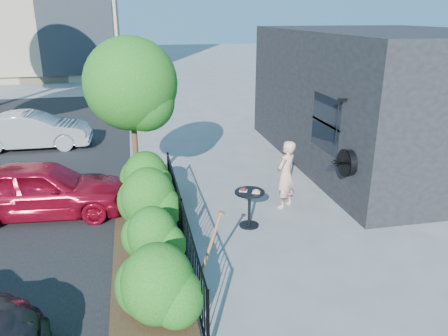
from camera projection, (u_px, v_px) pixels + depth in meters
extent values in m
plane|color=gray|center=(255.00, 241.00, 9.04)|extent=(120.00, 120.00, 0.00)
cube|color=black|center=(388.00, 97.00, 13.58)|extent=(6.00, 9.00, 4.00)
cube|color=black|center=(326.00, 123.00, 11.13)|extent=(0.04, 1.60, 1.40)
cube|color=black|center=(326.00, 123.00, 11.13)|extent=(0.05, 1.70, 0.06)
cylinder|color=black|center=(348.00, 163.00, 9.92)|extent=(0.18, 0.60, 0.60)
cylinder|color=black|center=(344.00, 163.00, 9.90)|extent=(0.03, 0.64, 0.64)
cube|color=black|center=(343.00, 100.00, 9.92)|extent=(0.25, 0.06, 0.06)
cylinder|color=black|center=(337.00, 123.00, 10.09)|extent=(0.02, 0.02, 1.05)
cylinder|color=black|center=(208.00, 325.00, 5.80)|extent=(0.05, 0.05, 1.10)
cylinder|color=black|center=(182.00, 224.00, 8.56)|extent=(0.05, 0.05, 1.10)
cylinder|color=black|center=(169.00, 173.00, 11.33)|extent=(0.05, 0.05, 1.10)
cube|color=black|center=(181.00, 200.00, 8.39)|extent=(0.03, 6.00, 0.03)
cube|color=black|center=(183.00, 244.00, 8.71)|extent=(0.03, 6.00, 0.03)
cylinder|color=black|center=(207.00, 320.00, 5.89)|extent=(0.02, 0.02, 1.04)
cylinder|color=black|center=(204.00, 311.00, 6.07)|extent=(0.02, 0.02, 1.04)
cylinder|color=black|center=(202.00, 302.00, 6.26)|extent=(0.02, 0.02, 1.04)
cylinder|color=black|center=(200.00, 294.00, 6.44)|extent=(0.02, 0.02, 1.04)
cylinder|color=black|center=(198.00, 286.00, 6.63)|extent=(0.02, 0.02, 1.04)
cylinder|color=black|center=(196.00, 278.00, 6.81)|extent=(0.02, 0.02, 1.04)
cylinder|color=black|center=(194.00, 271.00, 7.00)|extent=(0.02, 0.02, 1.04)
cylinder|color=black|center=(192.00, 265.00, 7.18)|extent=(0.02, 0.02, 1.04)
cylinder|color=black|center=(191.00, 258.00, 7.36)|extent=(0.02, 0.02, 1.04)
cylinder|color=black|center=(189.00, 252.00, 7.55)|extent=(0.02, 0.02, 1.04)
cylinder|color=black|center=(188.00, 247.00, 7.73)|extent=(0.02, 0.02, 1.04)
cylinder|color=black|center=(186.00, 241.00, 7.92)|extent=(0.02, 0.02, 1.04)
cylinder|color=black|center=(185.00, 236.00, 8.10)|extent=(0.02, 0.02, 1.04)
cylinder|color=black|center=(184.00, 231.00, 8.29)|extent=(0.02, 0.02, 1.04)
cylinder|color=black|center=(182.00, 226.00, 8.47)|extent=(0.02, 0.02, 1.04)
cylinder|color=black|center=(181.00, 222.00, 8.66)|extent=(0.02, 0.02, 1.04)
cylinder|color=black|center=(180.00, 218.00, 8.84)|extent=(0.02, 0.02, 1.04)
cylinder|color=black|center=(179.00, 213.00, 9.02)|extent=(0.02, 0.02, 1.04)
cylinder|color=black|center=(178.00, 209.00, 9.21)|extent=(0.02, 0.02, 1.04)
cylinder|color=black|center=(177.00, 205.00, 9.39)|extent=(0.02, 0.02, 1.04)
cylinder|color=black|center=(176.00, 202.00, 9.58)|extent=(0.02, 0.02, 1.04)
cylinder|color=black|center=(175.00, 198.00, 9.76)|extent=(0.02, 0.02, 1.04)
cylinder|color=black|center=(174.00, 195.00, 9.95)|extent=(0.02, 0.02, 1.04)
cylinder|color=black|center=(173.00, 191.00, 10.13)|extent=(0.02, 0.02, 1.04)
cylinder|color=black|center=(173.00, 188.00, 10.31)|extent=(0.02, 0.02, 1.04)
cylinder|color=black|center=(172.00, 185.00, 10.50)|extent=(0.02, 0.02, 1.04)
cylinder|color=black|center=(171.00, 182.00, 10.68)|extent=(0.02, 0.02, 1.04)
cylinder|color=black|center=(170.00, 179.00, 10.87)|extent=(0.02, 0.02, 1.04)
cylinder|color=black|center=(170.00, 177.00, 11.05)|extent=(0.02, 0.02, 1.04)
cylinder|color=black|center=(169.00, 174.00, 11.24)|extent=(0.02, 0.02, 1.04)
cube|color=#382616|center=(147.00, 251.00, 8.60)|extent=(1.30, 6.00, 0.08)
ellipsoid|color=#1D5212|center=(158.00, 286.00, 6.37)|extent=(1.10, 1.10, 1.24)
ellipsoid|color=#1D5212|center=(152.00, 235.00, 7.84)|extent=(1.10, 1.10, 1.24)
ellipsoid|color=#1D5212|center=(148.00, 201.00, 9.23)|extent=(1.10, 1.10, 1.24)
ellipsoid|color=#1D5212|center=(146.00, 178.00, 10.52)|extent=(1.10, 1.10, 1.24)
cylinder|color=#3F2B19|center=(136.00, 153.00, 10.77)|extent=(0.14, 0.14, 2.40)
sphere|color=#1D5212|center=(131.00, 86.00, 10.22)|extent=(2.20, 2.20, 2.20)
sphere|color=#1D5212|center=(145.00, 101.00, 10.21)|extent=(1.43, 1.43, 1.43)
cylinder|color=black|center=(250.00, 192.00, 9.43)|extent=(0.65, 0.65, 0.03)
cylinder|color=black|center=(249.00, 209.00, 9.56)|extent=(0.07, 0.07, 0.79)
cylinder|color=black|center=(249.00, 225.00, 9.69)|extent=(0.44, 0.44, 0.03)
cube|color=white|center=(243.00, 191.00, 9.46)|extent=(0.21, 0.21, 0.01)
cube|color=white|center=(256.00, 192.00, 9.37)|extent=(0.21, 0.21, 0.01)
torus|color=#530D16|center=(243.00, 189.00, 9.45)|extent=(0.15, 0.15, 0.05)
torus|color=tan|center=(256.00, 191.00, 9.36)|extent=(0.15, 0.15, 0.05)
imported|color=#D9A68C|center=(286.00, 175.00, 10.38)|extent=(0.72, 0.69, 1.66)
cylinder|color=brown|center=(209.00, 250.00, 7.14)|extent=(0.45, 0.05, 1.32)
cube|color=gray|center=(198.00, 287.00, 7.34)|extent=(0.11, 0.20, 0.28)
cylinder|color=brown|center=(221.00, 213.00, 6.96)|extent=(0.11, 0.11, 0.06)
imported|color=maroon|center=(42.00, 189.00, 10.02)|extent=(3.92, 1.84, 1.30)
imported|color=#A9A9AE|center=(33.00, 131.00, 15.05)|extent=(3.88, 1.42, 1.27)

